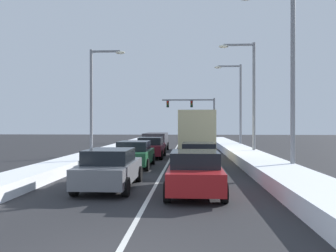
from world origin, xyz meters
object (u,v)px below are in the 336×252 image
object	(u,v)px
sedan_maroon_center_lane_third	(151,147)
street_lamp_right_far	(237,99)
sedan_black_right_lane_second	(198,157)
sedan_navy_right_lane_fourth	(192,142)
suv_charcoal_center_lane_fourth	(156,140)
box_truck_right_lane_third	(196,132)
traffic_light_gantry	(198,110)
street_lamp_left_mid	(96,93)
sedan_green_center_lane_second	(134,154)
sedan_red_right_lane_nearest	(195,172)
sedan_gray_center_lane_nearest	(110,168)
street_lamp_right_near	(286,67)
street_lamp_right_mid	(249,89)

from	to	relation	value
sedan_maroon_center_lane_third	street_lamp_right_far	xyz separation A→B (m)	(7.48, 8.69, 4.20)
sedan_black_right_lane_second	sedan_navy_right_lane_fourth	distance (m)	14.82
suv_charcoal_center_lane_fourth	box_truck_right_lane_third	bearing A→B (deg)	-63.17
traffic_light_gantry	suv_charcoal_center_lane_fourth	bearing A→B (deg)	-103.75
box_truck_right_lane_third	street_lamp_right_far	distance (m)	10.73
street_lamp_right_far	street_lamp_left_mid	bearing A→B (deg)	-143.86
sedan_green_center_lane_second	street_lamp_right_far	xyz separation A→B (m)	(7.77, 14.50, 4.20)
sedan_black_right_lane_second	suv_charcoal_center_lane_fourth	world-z (taller)	suv_charcoal_center_lane_fourth
sedan_red_right_lane_nearest	suv_charcoal_center_lane_fourth	size ratio (longest dim) A/B	0.92
sedan_red_right_lane_nearest	traffic_light_gantry	world-z (taller)	traffic_light_gantry
box_truck_right_lane_third	sedan_gray_center_lane_nearest	xyz separation A→B (m)	(-3.52, -11.48, -1.14)
suv_charcoal_center_lane_fourth	street_lamp_left_mid	world-z (taller)	street_lamp_left_mid
sedan_black_right_lane_second	street_lamp_right_far	size ratio (longest dim) A/B	0.54
sedan_black_right_lane_second	street_lamp_left_mid	distance (m)	11.43
traffic_light_gantry	street_lamp_right_near	world-z (taller)	street_lamp_right_near
street_lamp_right_far	street_lamp_right_near	bearing A→B (deg)	-90.29
sedan_red_right_lane_nearest	sedan_maroon_center_lane_third	xyz separation A→B (m)	(-3.02, 12.98, 0.00)
street_lamp_right_far	sedan_red_right_lane_nearest	bearing A→B (deg)	-101.63
sedan_green_center_lane_second	street_lamp_right_mid	size ratio (longest dim) A/B	0.54
sedan_navy_right_lane_fourth	sedan_maroon_center_lane_third	distance (m)	7.97
sedan_gray_center_lane_nearest	suv_charcoal_center_lane_fourth	world-z (taller)	suv_charcoal_center_lane_fourth
sedan_green_center_lane_second	suv_charcoal_center_lane_fourth	xyz separation A→B (m)	(0.05, 12.11, 0.25)
sedan_navy_right_lane_fourth	street_lamp_right_mid	size ratio (longest dim) A/B	0.54
street_lamp_right_near	street_lamp_right_far	world-z (taller)	street_lamp_right_near
street_lamp_right_mid	sedan_red_right_lane_nearest	bearing A→B (deg)	-107.65
sedan_maroon_center_lane_third	sedan_navy_right_lane_fourth	bearing A→B (deg)	67.21
sedan_black_right_lane_second	street_lamp_right_mid	distance (m)	9.46
sedan_navy_right_lane_fourth	sedan_gray_center_lane_nearest	xyz separation A→B (m)	(-3.30, -19.55, 0.00)
box_truck_right_lane_third	street_lamp_right_mid	distance (m)	5.01
sedan_green_center_lane_second	traffic_light_gantry	size ratio (longest dim) A/B	0.60
sedan_red_right_lane_nearest	sedan_green_center_lane_second	world-z (taller)	same
street_lamp_right_near	street_lamp_right_far	size ratio (longest dim) A/B	1.05
sedan_navy_right_lane_fourth	suv_charcoal_center_lane_fourth	size ratio (longest dim) A/B	0.92
sedan_gray_center_lane_nearest	traffic_light_gantry	size ratio (longest dim) A/B	0.60
traffic_light_gantry	street_lamp_right_near	bearing A→B (deg)	-84.09
suv_charcoal_center_lane_fourth	street_lamp_right_near	xyz separation A→B (m)	(7.63, -14.89, 4.18)
sedan_maroon_center_lane_third	street_lamp_left_mid	size ratio (longest dim) A/B	0.56
traffic_light_gantry	sedan_red_right_lane_nearest	bearing A→B (deg)	-91.59
sedan_green_center_lane_second	box_truck_right_lane_third	bearing A→B (deg)	54.82
sedan_black_right_lane_second	sedan_green_center_lane_second	world-z (taller)	same
sedan_black_right_lane_second	box_truck_right_lane_third	bearing A→B (deg)	89.89
box_truck_right_lane_third	sedan_green_center_lane_second	world-z (taller)	box_truck_right_lane_third
sedan_red_right_lane_nearest	sedan_maroon_center_lane_third	distance (m)	13.33
sedan_green_center_lane_second	street_lamp_right_mid	bearing A→B (deg)	38.17
sedan_black_right_lane_second	traffic_light_gantry	xyz separation A→B (m)	(0.75, 31.27, 3.73)
sedan_red_right_lane_nearest	sedan_green_center_lane_second	size ratio (longest dim) A/B	1.00
street_lamp_right_near	sedan_gray_center_lane_nearest	bearing A→B (deg)	-154.67
sedan_green_center_lane_second	street_lamp_right_far	world-z (taller)	street_lamp_right_far
sedan_red_right_lane_nearest	box_truck_right_lane_third	distance (m)	12.32
sedan_maroon_center_lane_third	suv_charcoal_center_lane_fourth	bearing A→B (deg)	92.15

